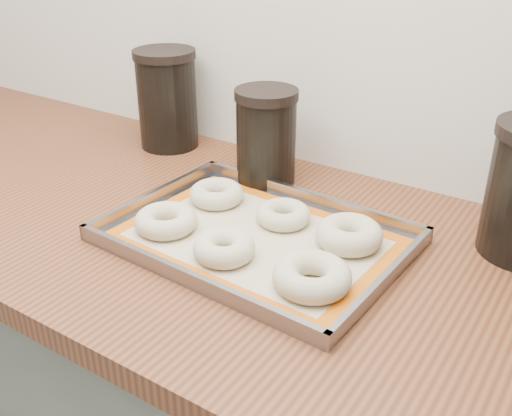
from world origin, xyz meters
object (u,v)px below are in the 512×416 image
Objects in this scene: bagel_front_left at (166,221)px; bagel_back_right at (349,235)px; bagel_front_mid at (224,248)px; bagel_back_mid at (283,215)px; canister_mid at (266,136)px; bagel_front_right at (312,276)px; baking_tray at (256,237)px; bagel_back_left at (216,194)px; canister_left at (167,99)px.

bagel_front_left is 0.98× the size of bagel_back_right.
bagel_front_left is at bearing -156.56° from bagel_back_right.
bagel_front_mid reaches higher than bagel_back_mid.
bagel_front_right is at bearing -47.66° from canister_mid.
bagel_back_mid is 0.87× the size of bagel_back_right.
bagel_front_left is 0.27m from canister_mid.
bagel_back_left is (-0.13, 0.07, 0.01)m from baking_tray.
bagel_back_left is at bearing 179.64° from bagel_back_mid.
canister_mid is (0.03, 0.26, 0.07)m from bagel_front_left.
canister_left is at bearing 156.01° from bagel_back_mid.
bagel_back_right is at bearing -30.27° from canister_mid.
bagel_front_left is at bearing -96.06° from canister_mid.
baking_tray is 4.54× the size of bagel_back_right.
bagel_front_mid is at bearing -96.70° from baking_tray.
bagel_back_mid is at bearing 40.19° from bagel_front_left.
bagel_back_left is 0.15m from canister_mid.
bagel_front_mid is 1.04× the size of bagel_back_mid.
bagel_back_left is 0.92× the size of bagel_back_right.
bagel_front_left is 0.13m from bagel_front_mid.
bagel_front_mid is 0.51m from canister_left.
bagel_back_mid is at bearing -48.22° from canister_mid.
bagel_front_right is 0.13m from bagel_back_right.
canister_left reaches higher than baking_tray.
bagel_front_mid is at bearing -40.07° from canister_left.
bagel_back_mid is at bearing 176.54° from bagel_back_right.
bagel_front_right is at bearing -26.98° from baking_tray.
canister_left is (-0.38, 0.32, 0.08)m from bagel_front_mid.
canister_left is (-0.25, 0.31, 0.09)m from bagel_front_left.
bagel_back_left is (-0.27, 0.14, -0.00)m from bagel_front_right.
canister_left is at bearing 145.79° from bagel_back_left.
baking_tray is 0.16m from bagel_front_right.
bagel_back_right is (-0.01, 0.13, 0.00)m from bagel_front_right.
bagel_back_left is 0.46× the size of canister_left.
bagel_front_right is 0.61× the size of canister_mid.
bagel_front_left is (-0.14, -0.06, 0.01)m from baking_tray.
baking_tray is 0.48m from canister_left.
bagel_back_left is 0.53× the size of canister_mid.
baking_tray is 4.64× the size of bagel_front_left.
canister_mid is at bearing 83.94° from bagel_front_left.
canister_left reaches higher than bagel_back_right.
canister_left is at bearing 171.25° from canister_mid.
baking_tray is at bearing -97.62° from bagel_back_mid.
bagel_front_right reaches higher than bagel_front_left.
bagel_back_mid reaches higher than baking_tray.
canister_left is at bearing 147.69° from baking_tray.
bagel_back_right is at bearing 43.87° from bagel_front_mid.
canister_mid is (-0.10, 0.28, 0.07)m from bagel_front_mid.
bagel_back_mid is 0.43× the size of canister_left.
bagel_front_right is 1.06× the size of bagel_back_right.
bagel_back_left is at bearing 152.40° from bagel_front_right.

